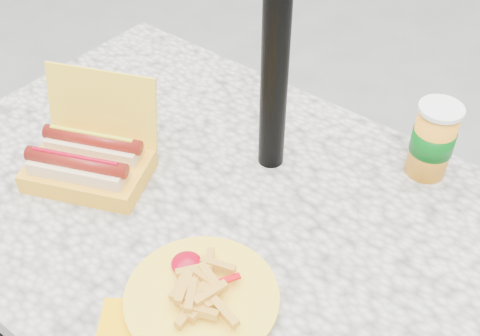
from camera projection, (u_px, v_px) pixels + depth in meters
The scene contains 4 objects.
picnic_table at pixel (221, 244), 1.18m from camera, with size 1.20×0.80×0.75m.
hotdog_box at pixel (89, 160), 1.14m from camera, with size 0.28×0.25×0.18m.
fries_plate at pixel (198, 300), 0.93m from camera, with size 0.27×0.37×0.05m.
soda_cup at pixel (433, 140), 1.12m from camera, with size 0.08×0.08×0.15m.
Camera 1 is at (0.51, -0.58, 1.54)m, focal length 45.00 mm.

